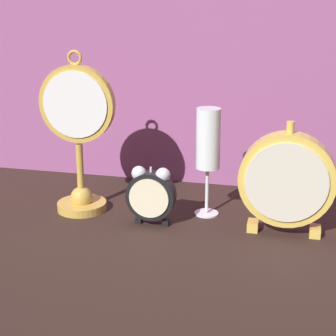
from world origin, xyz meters
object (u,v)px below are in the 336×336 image
at_px(alarm_clock_twin_bell, 151,193).
at_px(mantel_clock_silver, 287,180).
at_px(champagne_flute, 208,145).
at_px(pocket_watch_on_stand, 78,140).

distance_m(alarm_clock_twin_bell, mantel_clock_silver, 0.25).
height_order(mantel_clock_silver, champagne_flute, champagne_flute).
relative_size(pocket_watch_on_stand, champagne_flute, 1.49).
relative_size(mantel_clock_silver, champagne_flute, 0.98).
relative_size(pocket_watch_on_stand, alarm_clock_twin_bell, 2.80).
distance_m(pocket_watch_on_stand, alarm_clock_twin_bell, 0.18).
height_order(alarm_clock_twin_bell, champagne_flute, champagne_flute).
xyz_separation_m(mantel_clock_silver, champagne_flute, (-0.15, 0.06, 0.04)).
height_order(pocket_watch_on_stand, mantel_clock_silver, pocket_watch_on_stand).
bearing_deg(champagne_flute, pocket_watch_on_stand, -171.90).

